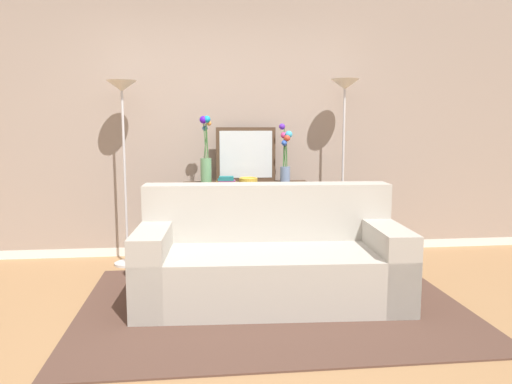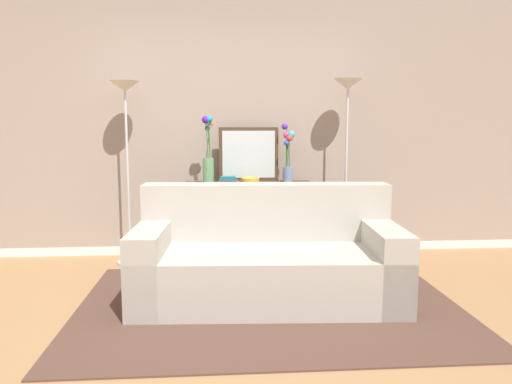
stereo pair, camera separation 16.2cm
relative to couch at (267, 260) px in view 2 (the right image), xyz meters
name	(u,v)px [view 2 (the right image)]	position (x,y,z in m)	size (l,w,h in m)	color
ground_plane	(216,335)	(-0.40, -0.63, -0.32)	(16.00, 16.00, 0.02)	#9E754C
back_wall	(215,107)	(-0.40, 1.50, 1.24)	(12.00, 0.15, 3.10)	white
area_rug	(269,305)	(0.00, -0.16, -0.30)	(2.85, 2.05, 0.01)	#51382D
couch	(267,260)	(0.00, 0.00, 0.00)	(2.06, 1.04, 0.88)	#ADA89E
console_table	(249,207)	(-0.08, 1.14, 0.23)	(1.25, 0.33, 0.79)	#473323
floor_lamp_left	(126,121)	(-1.25, 1.10, 1.08)	(0.28, 0.28, 1.77)	silver
floor_lamp_right	(347,119)	(0.90, 1.10, 1.11)	(0.28, 0.28, 1.81)	silver
wall_mirror	(249,154)	(-0.07, 1.27, 0.75)	(0.60, 0.02, 0.55)	#473323
vase_tall_flowers	(208,158)	(-0.47, 1.13, 0.73)	(0.11, 0.13, 0.66)	#669E6B
vase_short_flowers	(288,156)	(0.32, 1.17, 0.74)	(0.13, 0.13, 0.58)	#6B84AD
fruit_bowl	(250,181)	(-0.07, 1.04, 0.51)	(0.18, 0.18, 0.06)	gold
book_stack	(228,180)	(-0.28, 1.06, 0.51)	(0.20, 0.17, 0.07)	gold
book_row_under_console	(215,255)	(-0.42, 1.14, -0.25)	(0.35, 0.18, 0.13)	#1E7075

